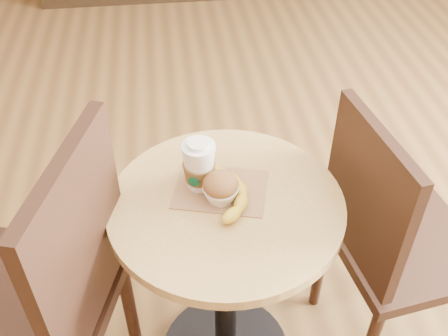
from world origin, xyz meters
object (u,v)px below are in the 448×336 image
at_px(chair_left, 47,295).
at_px(coffee_cup, 199,167).
at_px(muffin, 221,188).
at_px(chair_right, 391,239).
at_px(cafe_table, 226,263).
at_px(banana, 222,191).

relative_size(chair_left, coffee_cup, 7.09).
bearing_deg(muffin, coffee_cup, 128.16).
bearing_deg(chair_right, cafe_table, 82.70).
xyz_separation_m(cafe_table, muffin, (-0.01, 0.01, 0.29)).
bearing_deg(chair_left, banana, 121.42).
distance_m(chair_right, coffee_cup, 0.64).
distance_m(cafe_table, coffee_cup, 0.33).
distance_m(cafe_table, muffin, 0.29).
distance_m(cafe_table, banana, 0.27).
bearing_deg(chair_right, coffee_cup, 75.64).
xyz_separation_m(chair_left, muffin, (0.46, 0.11, 0.22)).
xyz_separation_m(chair_left, coffee_cup, (0.42, 0.17, 0.24)).
bearing_deg(chair_left, muffin, 120.18).
xyz_separation_m(cafe_table, chair_right, (0.50, 0.01, 0.02)).
relative_size(cafe_table, chair_right, 0.79).
relative_size(chair_left, muffin, 11.05).
distance_m(coffee_cup, banana, 0.09).
height_order(cafe_table, banana, banana).
relative_size(cafe_table, muffin, 7.97).
bearing_deg(coffee_cup, cafe_table, -23.56).
bearing_deg(cafe_table, muffin, 155.38).
xyz_separation_m(chair_left, chair_right, (0.98, 0.12, -0.05)).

